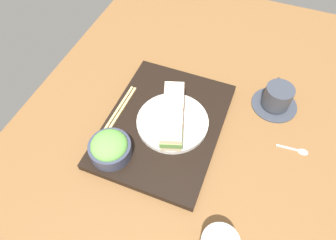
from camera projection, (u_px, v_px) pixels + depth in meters
The scene contains 10 objects.
ground_plane at pixel (192, 127), 89.71cm from camera, with size 140.00×100.00×3.00cm, color brown.
serving_tray at pixel (164, 124), 87.02cm from camera, with size 41.66×31.42×2.14cm, color black.
sandwich_plate at pixel (173, 122), 85.32cm from camera, with size 20.06×20.06×1.43cm, color silver.
sandwich_near at pixel (174, 98), 86.15cm from camera, with size 9.40×7.96×5.12cm.
sandwich_middle at pixel (173, 115), 82.77cm from camera, with size 9.70×8.06×4.85cm.
sandwich_far at pixel (171, 133), 79.19cm from camera, with size 9.54×8.11×5.09cm.
salad_bowl at pixel (110, 147), 77.91cm from camera, with size 11.02×11.02×6.54cm.
chopsticks_pair at pixel (119, 111), 88.03cm from camera, with size 19.45×2.12×0.70cm.
coffee_cup at pixel (277, 98), 89.88cm from camera, with size 13.69×13.61×7.41cm.
teaspoon at pixel (300, 150), 82.82cm from camera, with size 2.19×8.64×0.80cm.
Camera 1 is at (50.15, 11.92, 72.29)cm, focal length 32.62 mm.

